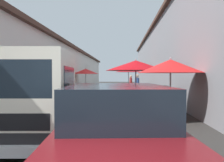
{
  "coord_description": "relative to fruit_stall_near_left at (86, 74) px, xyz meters",
  "views": [
    {
      "loc": [
        -1.89,
        -0.79,
        1.61
      ],
      "look_at": [
        8.75,
        -0.3,
        1.36
      ],
      "focal_mm": 37.56,
      "sensor_mm": 36.0,
      "label": 1
    }
  ],
  "objects": [
    {
      "name": "fruit_stall_near_right",
      "position": [
        -0.26,
        -3.9,
        -0.02
      ],
      "size": [
        2.38,
        2.38,
        2.33
      ],
      "color": "#9E9EA3",
      "rests_on": "ground"
    },
    {
      "name": "vendor_in_shade",
      "position": [
        -6.6,
        -4.32,
        -0.76
      ],
      "size": [
        0.66,
        0.26,
        1.68
      ],
      "color": "navy",
      "rests_on": "ground"
    },
    {
      "name": "fruit_stall_far_left",
      "position": [
        -12.98,
        -5.13,
        -0.02
      ],
      "size": [
        2.34,
        2.34,
        2.26
      ],
      "color": "#9E9EA3",
      "rests_on": "ground"
    },
    {
      "name": "building_right_concrete",
      "position": [
        -3.8,
        -9.68,
        1.36
      ],
      "size": [
        49.8,
        7.5,
        6.16
      ],
      "color": "gray",
      "rests_on": "ground"
    },
    {
      "name": "hatchback_car",
      "position": [
        -17.72,
        -3.32,
        -1.0
      ],
      "size": [
        4.03,
        2.16,
        1.45
      ],
      "color": "#600F14",
      "rests_on": "ground"
    },
    {
      "name": "building_left_whitewash",
      "position": [
        -3.8,
        4.43,
        0.38
      ],
      "size": [
        49.8,
        7.5,
        4.21
      ],
      "color": "silver",
      "rests_on": "ground"
    },
    {
      "name": "parked_scooter",
      "position": [
        -10.79,
        -5.52,
        -1.28
      ],
      "size": [
        1.68,
        0.49,
        1.14
      ],
      "color": "black",
      "rests_on": "ground"
    },
    {
      "name": "plastic_stool",
      "position": [
        -7.41,
        -0.84,
        -1.41
      ],
      "size": [
        0.3,
        0.3,
        0.43
      ],
      "color": "#1E8C3F",
      "rests_on": "ground"
    },
    {
      "name": "fruit_stall_far_right",
      "position": [
        -10.35,
        -4.05,
        0.19
      ],
      "size": [
        2.84,
        2.84,
        2.4
      ],
      "color": "#9E9EA3",
      "rests_on": "ground"
    },
    {
      "name": "fruit_stall_near_left",
      "position": [
        0.0,
        0.0,
        0.0
      ],
      "size": [
        2.34,
        2.34,
        2.31
      ],
      "color": "#9E9EA3",
      "rests_on": "ground"
    },
    {
      "name": "vendor_by_crates",
      "position": [
        -1.85,
        -4.1,
        -0.79
      ],
      "size": [
        0.65,
        0.24,
        1.63
      ],
      "color": "#665B4C",
      "rests_on": "ground"
    },
    {
      "name": "delivery_truck",
      "position": [
        -16.32,
        -1.48,
        -0.69
      ],
      "size": [
        5.0,
        2.17,
        2.08
      ],
      "color": "black",
      "rests_on": "ground"
    },
    {
      "name": "ground",
      "position": [
        -6.05,
        -2.63,
        -1.73
      ],
      "size": [
        90.0,
        90.0,
        0.0
      ],
      "primitive_type": "plane",
      "color": "#33302D"
    }
  ]
}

